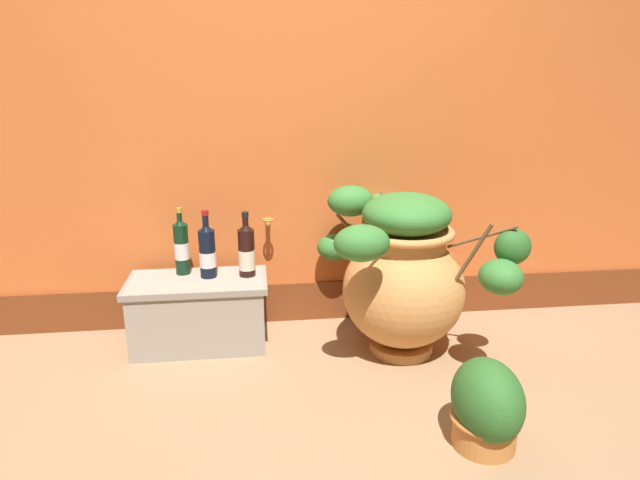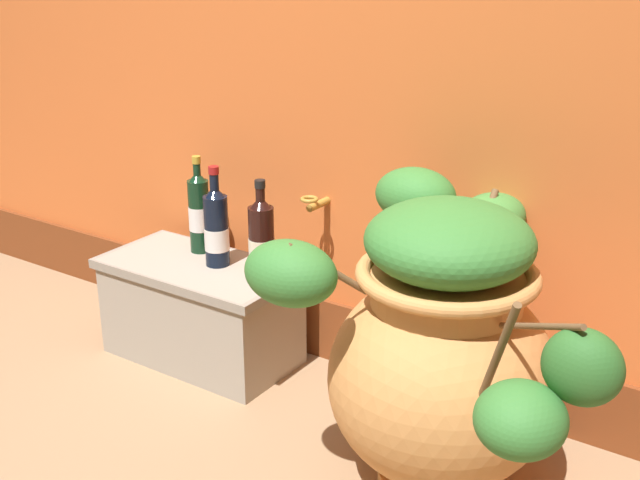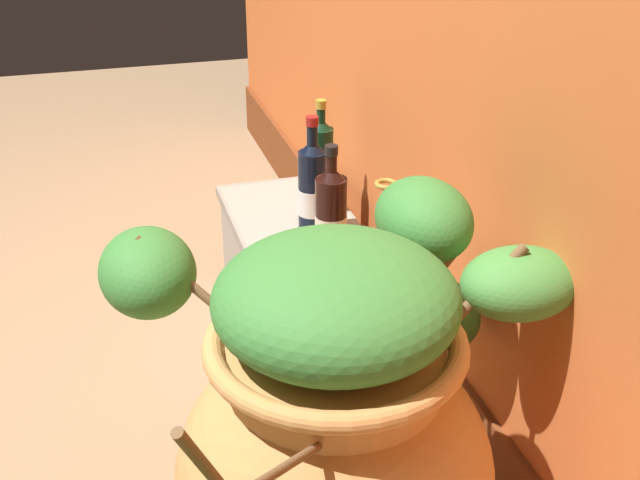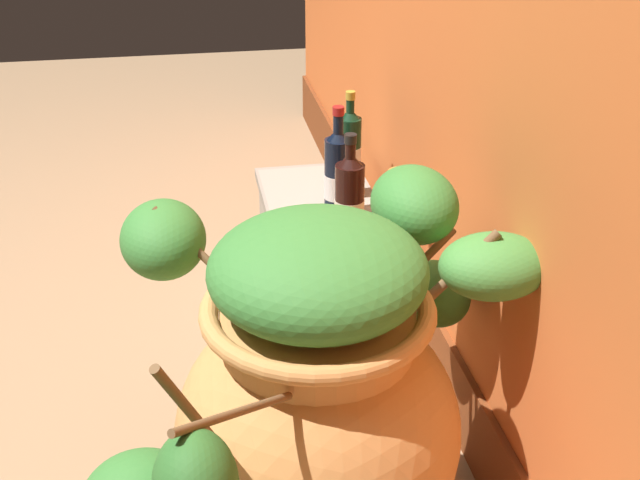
% 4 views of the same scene
% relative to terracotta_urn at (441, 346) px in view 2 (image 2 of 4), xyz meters
% --- Properties ---
extents(terracotta_urn, '(0.84, 0.87, 0.77)m').
position_rel_terracotta_urn_xyz_m(terracotta_urn, '(0.00, 0.00, 0.00)').
color(terracotta_urn, '#D68E4C').
rests_on(terracotta_urn, ground_plane).
extents(stone_ledge, '(0.66, 0.35, 0.34)m').
position_rel_terracotta_urn_xyz_m(stone_ledge, '(-0.95, 0.18, -0.22)').
color(stone_ledge, '#9E9384').
rests_on(stone_ledge, ground_plane).
extents(wine_bottle_left, '(0.07, 0.07, 0.33)m').
position_rel_terracotta_urn_xyz_m(wine_bottle_left, '(-1.02, 0.27, 0.08)').
color(wine_bottle_left, black).
rests_on(wine_bottle_left, stone_ledge).
extents(wine_bottle_middle, '(0.08, 0.08, 0.33)m').
position_rel_terracotta_urn_xyz_m(wine_bottle_middle, '(-0.90, 0.21, 0.07)').
color(wine_bottle_middle, black).
rests_on(wine_bottle_middle, stone_ledge).
extents(wine_bottle_right, '(0.08, 0.08, 0.32)m').
position_rel_terracotta_urn_xyz_m(wine_bottle_right, '(-0.71, 0.21, 0.06)').
color(wine_bottle_right, black).
rests_on(wine_bottle_right, stone_ledge).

